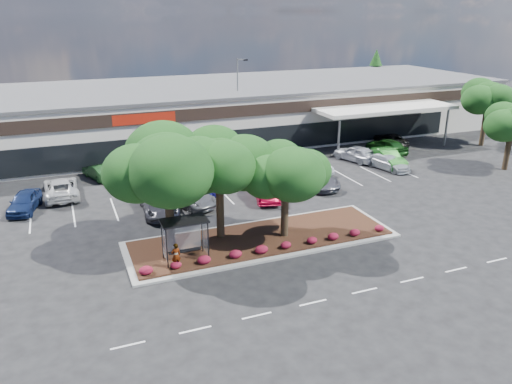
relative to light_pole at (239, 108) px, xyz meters
name	(u,v)px	position (x,y,z in m)	size (l,w,h in m)	color
ground	(317,261)	(-5.12, -27.99, -4.31)	(160.00, 160.00, 0.00)	black
retail_store	(182,113)	(-5.06, 5.92, -1.15)	(80.40, 25.20, 6.25)	silver
landscape_island	(262,239)	(-7.12, -23.99, -4.18)	(18.00, 6.00, 0.26)	#979692
lane_markings	(253,204)	(-5.26, -17.57, -4.30)	(33.12, 20.06, 0.01)	silver
shrub_row	(275,247)	(-7.12, -26.09, -3.80)	(17.00, 0.80, 0.50)	maroon
bus_shelter	(184,228)	(-12.62, -25.04, -2.00)	(2.75, 1.55, 2.59)	black
island_tree_west	(168,191)	(-13.12, -23.49, -0.10)	(7.20, 7.20, 7.89)	#133B12
island_tree_mid	(219,184)	(-9.62, -22.79, -0.39)	(6.60, 6.60, 7.32)	#133B12
island_tree_east	(285,190)	(-5.62, -24.29, -0.79)	(5.80, 5.80, 6.50)	#133B12
tree_east_near	(510,137)	(20.88, -17.99, -1.05)	(5.60, 5.60, 6.51)	#133B12
tree_east_far	(486,112)	(25.88, -9.99, -0.50)	(6.40, 6.40, 7.62)	#133B12
conifer_north_east	(375,78)	(28.88, 16.01, 0.19)	(3.96, 3.96, 9.00)	#133B12
person_waiting	(176,255)	(-13.40, -25.99, -3.27)	(0.57, 0.37, 1.56)	#594C47
light_pole	(239,108)	(0.00, 0.00, 0.00)	(1.43, 0.53, 9.73)	#979692
car_0	(24,202)	(-21.99, -12.31, -3.55)	(1.78, 4.43, 1.51)	navy
car_1	(159,204)	(-12.50, -16.57, -3.54)	(2.53, 5.48, 1.52)	#4F4E56
car_2	(190,196)	(-9.90, -15.83, -3.59)	(2.38, 5.17, 1.44)	slate
car_3	(194,187)	(-9.03, -13.83, -3.59)	(2.02, 4.97, 1.44)	navy
car_4	(266,189)	(-3.77, -16.66, -3.48)	(1.74, 5.00, 1.65)	maroon
car_5	(316,178)	(1.48, -15.56, -3.55)	(2.51, 5.45, 1.52)	#56555E
car_6	(310,166)	(2.75, -12.07, -3.55)	(1.61, 4.62, 1.52)	#979BA3
car_7	(388,162)	(10.40, -13.61, -3.61)	(1.96, 4.82, 1.40)	#AEB4BA
car_8	(387,158)	(10.91, -12.72, -3.46)	(1.80, 5.17, 1.70)	#185417
car_9	(61,188)	(-19.29, -10.06, -3.52)	(2.62, 5.68, 1.58)	silver
car_10	(99,172)	(-15.97, -6.29, -3.62)	(1.45, 4.16, 1.37)	#1A431A
car_11	(183,160)	(-8.05, -6.04, -3.48)	(1.95, 4.84, 1.65)	#A6ABB1
car_12	(248,167)	(-2.78, -10.16, -3.56)	(1.77, 4.39, 1.50)	#B3B3B3
car_13	(252,164)	(-2.14, -9.51, -3.58)	(1.54, 4.42, 1.46)	brown
car_14	(271,154)	(0.81, -7.20, -3.50)	(1.70, 4.88, 1.61)	silver
car_15	(356,153)	(9.01, -10.09, -3.49)	(1.94, 4.82, 1.64)	#B0B3BD
car_16	(387,146)	(13.62, -8.92, -3.47)	(1.99, 4.93, 1.68)	#144312
car_17	(391,140)	(16.13, -6.23, -3.60)	(2.33, 5.05, 1.40)	black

